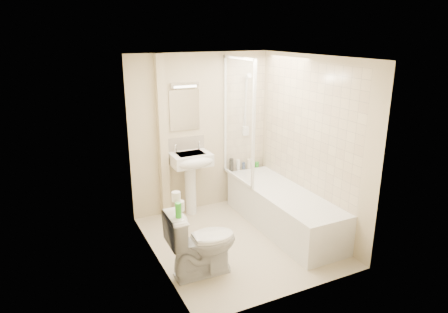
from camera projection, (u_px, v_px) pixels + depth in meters
name	position (u px, v px, depth m)	size (l,w,h in m)	color
floor	(238.00, 241.00, 5.34)	(2.50, 2.50, 0.00)	beige
wall_back	(201.00, 133.00, 6.05)	(2.20, 0.02, 2.40)	beige
wall_left	(154.00, 168.00, 4.52)	(0.02, 2.50, 2.40)	beige
wall_right	(311.00, 145.00, 5.44)	(0.02, 2.50, 2.40)	beige
ceiling	(241.00, 57.00, 4.62)	(2.20, 2.50, 0.02)	white
tile_back	(245.00, 115.00, 6.29)	(0.70, 0.01, 1.75)	beige
tile_right	(307.00, 128.00, 5.43)	(0.01, 2.10, 1.75)	beige
pipe_boxing	(163.00, 139.00, 5.75)	(0.12, 0.12, 2.40)	beige
splashback	(186.00, 146.00, 5.99)	(0.60, 0.01, 0.30)	beige
mirror	(185.00, 110.00, 5.82)	(0.46, 0.01, 0.60)	white
strip_light	(184.00, 85.00, 5.69)	(0.42, 0.07, 0.07)	silver
bathtub	(283.00, 209.00, 5.63)	(0.70, 2.10, 0.55)	white
shower_screen	(238.00, 121.00, 5.76)	(0.04, 0.92, 1.80)	white
shower_fixture	(246.00, 108.00, 6.21)	(0.10, 0.16, 0.99)	white
pedestal_sink	(192.00, 167.00, 5.87)	(0.58, 0.51, 1.11)	white
bottle_black_a	(231.00, 165.00, 6.34)	(0.07, 0.07, 0.20)	black
bottle_white_a	(238.00, 165.00, 6.40)	(0.06, 0.06, 0.17)	white
bottle_blue	(244.00, 166.00, 6.45)	(0.05, 0.05, 0.11)	navy
bottle_cream	(249.00, 164.00, 6.48)	(0.06, 0.06, 0.15)	#F4E2BC
bottle_white_b	(252.00, 163.00, 6.50)	(0.05, 0.05, 0.15)	white
bottle_green	(257.00, 164.00, 6.55)	(0.07, 0.07, 0.08)	green
toilet	(202.00, 242.00, 4.52)	(0.80, 0.47, 0.81)	white
toilet_roll_lower	(180.00, 206.00, 4.35)	(0.10, 0.10, 0.11)	white
toilet_roll_upper	(176.00, 197.00, 4.33)	(0.10, 0.10, 0.10)	white
green_bottle	(178.00, 210.00, 4.18)	(0.06, 0.06, 0.16)	green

